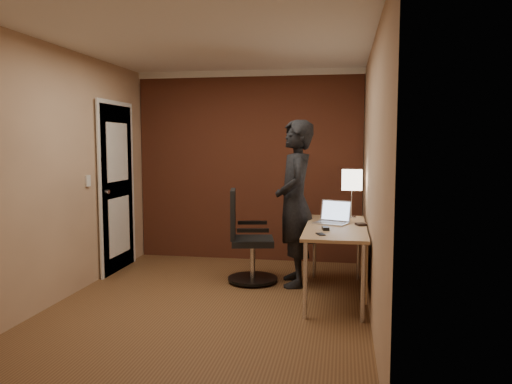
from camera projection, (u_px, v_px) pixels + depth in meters
room at (221, 158)px, 6.24m from camera, size 4.00×4.00×4.00m
desk at (343, 239)px, 5.00m from camera, size 0.60×1.50×0.73m
desk_lamp at (352, 180)px, 5.50m from camera, size 0.22×0.22×0.54m
laptop at (333, 217)px, 5.17m from camera, size 0.40×0.36×0.23m
mouse at (326, 228)px, 4.76m from camera, size 0.08×0.11×0.03m
phone at (321, 234)px, 4.53m from camera, size 0.10×0.13×0.01m
wallet at (361, 224)px, 5.03m from camera, size 0.12×0.14×0.02m
office_chair at (247, 243)px, 5.56m from camera, size 0.56×0.62×1.02m
person at (295, 203)px, 5.44m from camera, size 0.55×0.73×1.81m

